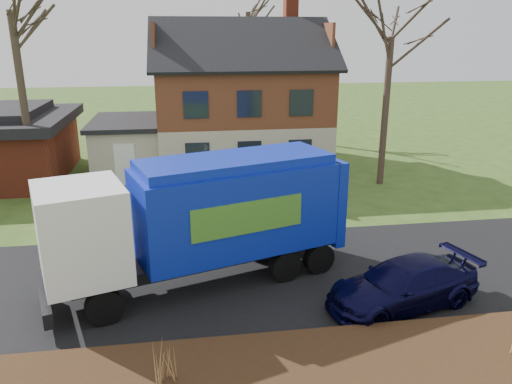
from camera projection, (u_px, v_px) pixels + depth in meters
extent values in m
plane|color=#2E4C19|center=(230.00, 278.00, 15.63)|extent=(120.00, 120.00, 0.00)
cube|color=black|center=(230.00, 277.00, 15.62)|extent=(80.00, 7.00, 0.02)
cube|color=#BFAF9A|center=(241.00, 141.00, 28.68)|extent=(9.00, 7.50, 2.70)
cube|color=#532A17|center=(240.00, 93.00, 27.84)|extent=(9.00, 7.50, 2.80)
cube|color=maroon|center=(291.00, 11.00, 27.86)|extent=(0.70, 0.90, 1.60)
cube|color=#BFAF9A|center=(130.00, 148.00, 27.36)|extent=(3.50, 5.50, 2.60)
cube|color=black|center=(128.00, 122.00, 26.92)|extent=(3.90, 5.90, 0.24)
cylinder|color=black|center=(104.00, 307.00, 13.02)|extent=(1.04, 0.62, 0.99)
cylinder|color=black|center=(92.00, 275.00, 14.72)|extent=(1.04, 0.62, 0.99)
cylinder|color=black|center=(285.00, 266.00, 15.30)|extent=(1.04, 0.62, 0.99)
cylinder|color=black|center=(256.00, 243.00, 17.01)|extent=(1.04, 0.62, 0.99)
cylinder|color=black|center=(319.00, 258.00, 15.83)|extent=(1.04, 0.62, 0.99)
cylinder|color=black|center=(288.00, 236.00, 17.53)|extent=(1.04, 0.62, 0.99)
cube|color=black|center=(209.00, 257.00, 15.18)|extent=(8.13, 3.59, 0.33)
cube|color=white|center=(82.00, 232.00, 13.22)|extent=(2.81, 2.93, 2.57)
cube|color=black|center=(39.00, 234.00, 12.74)|extent=(0.71, 2.01, 0.86)
cube|color=black|center=(44.00, 301.00, 13.28)|extent=(0.96, 2.33, 0.43)
cube|color=#0E23A9|center=(236.00, 207.00, 15.11)|extent=(6.43, 4.10, 2.57)
cube|color=#0E23A9|center=(235.00, 162.00, 14.67)|extent=(6.07, 3.74, 0.29)
cube|color=#0E23A9|center=(321.00, 196.00, 16.44)|extent=(1.06, 2.41, 2.76)
cube|color=#45812A|center=(248.00, 218.00, 13.99)|extent=(3.27, 1.09, 0.95)
cube|color=#45812A|center=(216.00, 194.00, 16.05)|extent=(3.27, 1.09, 0.95)
imported|color=#A8AAB0|center=(190.00, 215.00, 18.81)|extent=(4.82, 2.13, 1.54)
imported|color=black|center=(403.00, 284.00, 13.86)|extent=(4.82, 2.96, 1.30)
cylinder|color=#403526|center=(24.00, 107.00, 22.52)|extent=(0.34, 0.34, 8.26)
cylinder|color=#403026|center=(385.00, 113.00, 24.30)|extent=(0.33, 0.33, 7.14)
cylinder|color=#3A2D23|center=(248.00, 75.00, 36.06)|extent=(0.33, 0.33, 8.69)
cone|color=#A37647|center=(162.00, 362.00, 10.34)|extent=(0.04, 0.04, 1.01)
cone|color=#A37647|center=(154.00, 363.00, 10.32)|extent=(0.04, 0.04, 1.01)
cone|color=#A37647|center=(170.00, 362.00, 10.36)|extent=(0.04, 0.04, 1.01)
cone|color=#A37647|center=(162.00, 359.00, 10.46)|extent=(0.04, 0.04, 1.01)
cone|color=#A37647|center=(162.00, 366.00, 10.22)|extent=(0.04, 0.04, 1.01)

